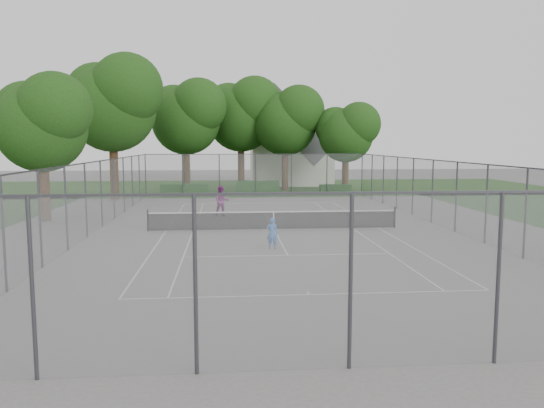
{
  "coord_description": "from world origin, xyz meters",
  "views": [
    {
      "loc": [
        -2.38,
        -26.91,
        4.46
      ],
      "look_at": [
        0.0,
        1.0,
        1.2
      ],
      "focal_mm": 35.0,
      "sensor_mm": 36.0,
      "label": 1
    }
  ],
  "objects": [
    {
      "name": "hedge_right",
      "position": [
        7.03,
        18.38,
        0.41
      ],
      "size": [
        2.71,
        0.99,
        0.81
      ],
      "primitive_type": "cube",
      "color": "#1B4A18",
      "rests_on": "ground"
    },
    {
      "name": "tree_far_right",
      "position": [
        8.32,
        19.96,
        5.5
      ],
      "size": [
        5.57,
        5.09,
        8.01
      ],
      "color": "#3A2415",
      "rests_on": "ground"
    },
    {
      "name": "grass_far",
      "position": [
        0.0,
        26.0,
        0.0
      ],
      "size": [
        60.0,
        20.0,
        0.0
      ],
      "primitive_type": "cube",
      "color": "#1D4313",
      "rests_on": "ground"
    },
    {
      "name": "hedge_mid",
      "position": [
        0.31,
        18.77,
        0.58
      ],
      "size": [
        3.66,
        1.05,
        1.15
      ],
      "primitive_type": "cube",
      "color": "#1B4A18",
      "rests_on": "ground"
    },
    {
      "name": "tree_side_back",
      "position": [
        -10.99,
        14.97,
        7.64
      ],
      "size": [
        7.73,
        7.06,
        11.12
      ],
      "color": "#3A2415",
      "rests_on": "ground"
    },
    {
      "name": "tree_far_midright",
      "position": [
        3.13,
        22.29,
        6.64
      ],
      "size": [
        6.73,
        6.14,
        9.67
      ],
      "color": "#3A2415",
      "rests_on": "ground"
    },
    {
      "name": "ground",
      "position": [
        0.0,
        0.0,
        0.0
      ],
      "size": [
        120.0,
        120.0,
        0.0
      ],
      "primitive_type": "plane",
      "color": "slate",
      "rests_on": "ground"
    },
    {
      "name": "house",
      "position": [
        4.39,
        29.24,
        4.16
      ],
      "size": [
        8.3,
        6.43,
        10.33
      ],
      "color": "silver",
      "rests_on": "ground"
    },
    {
      "name": "woman_player",
      "position": [
        -2.71,
        4.99,
        0.93
      ],
      "size": [
        0.94,
        0.76,
        1.86
      ],
      "primitive_type": "imported",
      "rotation": [
        0.0,
        0.0,
        0.06
      ],
      "color": "#77276B",
      "rests_on": "ground"
    },
    {
      "name": "girl_player",
      "position": [
        -0.51,
        -4.99,
        0.66
      ],
      "size": [
        0.51,
        0.36,
        1.33
      ],
      "primitive_type": "imported",
      "rotation": [
        0.0,
        0.0,
        3.04
      ],
      "color": "#336CC0",
      "rests_on": "ground"
    },
    {
      "name": "tree_far_midleft",
      "position": [
        -0.9,
        24.28,
        7.32
      ],
      "size": [
        7.41,
        6.77,
        10.66
      ],
      "color": "#3A2415",
      "rests_on": "ground"
    },
    {
      "name": "perimeter_fence",
      "position": [
        0.0,
        0.0,
        1.81
      ],
      "size": [
        18.08,
        34.08,
        3.52
      ],
      "color": "#38383D",
      "rests_on": "ground"
    },
    {
      "name": "court_markings",
      "position": [
        0.0,
        0.0,
        0.01
      ],
      "size": [
        11.03,
        23.83,
        0.01
      ],
      "color": "silver",
      "rests_on": "ground"
    },
    {
      "name": "hedge_left",
      "position": [
        -5.94,
        17.85,
        0.49
      ],
      "size": [
        3.94,
        1.18,
        0.99
      ],
      "primitive_type": "cube",
      "color": "#1B4A18",
      "rests_on": "ground"
    },
    {
      "name": "tree_far_left",
      "position": [
        -5.89,
        21.07,
        6.91
      ],
      "size": [
        7.0,
        6.39,
        10.06
      ],
      "color": "#3A2415",
      "rests_on": "ground"
    },
    {
      "name": "tree_side_front",
      "position": [
        -12.69,
        4.1,
        5.71
      ],
      "size": [
        5.79,
        5.29,
        8.32
      ],
      "color": "#3A2415",
      "rests_on": "ground"
    },
    {
      "name": "tennis_net",
      "position": [
        0.0,
        0.0,
        0.51
      ],
      "size": [
        12.87,
        0.1,
        1.1
      ],
      "color": "black",
      "rests_on": "ground"
    }
  ]
}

